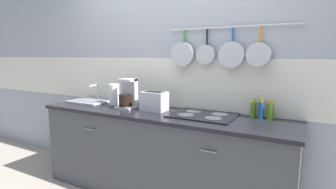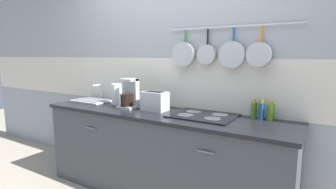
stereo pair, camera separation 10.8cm
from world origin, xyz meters
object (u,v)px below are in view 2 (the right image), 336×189
Objects in this scene: paper_towel_roll at (117,94)px; bottle_dish_soap at (254,110)px; toaster at (155,101)px; coffee_maker at (129,96)px; bottle_olive_oil at (261,111)px; bottle_vinegar at (270,112)px.

bottle_dish_soap is (1.50, 0.13, -0.04)m from paper_towel_roll.
paper_towel_roll reaches higher than toaster.
paper_towel_roll is at bearing 174.45° from toaster.
coffee_maker is 1.73× the size of bottle_olive_oil.
bottle_dish_soap is at bearing 9.22° from coffee_maker.
coffee_maker reaches higher than bottle_dish_soap.
paper_towel_roll is 1.36× the size of bottle_dish_soap.
coffee_maker is 1.27m from bottle_dish_soap.
bottle_dish_soap is at bearing 4.98° from paper_towel_roll.
bottle_vinegar is (1.08, 0.19, -0.02)m from toaster.
coffee_maker is at bearing -171.76° from bottle_olive_oil.
coffee_maker is at bearing -16.52° from paper_towel_roll.
paper_towel_roll is at bearing -175.02° from bottle_dish_soap.
toaster is 1.02m from bottle_olive_oil.
toaster is at bearing -170.09° from bottle_vinegar.
bottle_dish_soap reaches higher than bottle_vinegar.
coffee_maker is 1.15× the size of toaster.
coffee_maker reaches higher than toaster.
paper_towel_roll is 1.57m from bottle_olive_oil.
coffee_maker is 1.83× the size of bottle_vinegar.
bottle_dish_soap is 0.96× the size of bottle_olive_oil.
coffee_maker reaches higher than paper_towel_roll.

